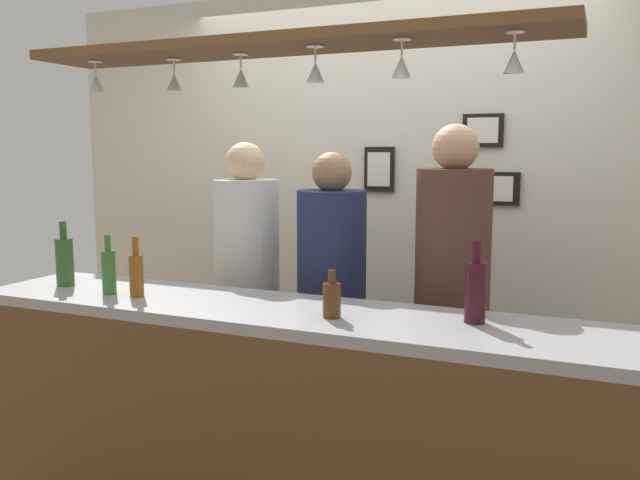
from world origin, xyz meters
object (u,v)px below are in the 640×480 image
Objects in this scene: bottle_champagne_green at (65,260)px; bottle_beer_green_import at (109,271)px; person_middle_navy_shirt at (332,286)px; person_right_brown_shirt at (452,279)px; bottle_wine_dark_red at (475,291)px; picture_frame_lower_pair at (492,188)px; bottle_beer_brown_stubby at (332,299)px; picture_frame_crest at (379,169)px; picture_frame_upper_small at (483,130)px; person_left_white_patterned_shirt at (247,272)px; bottle_beer_amber_tall at (136,274)px.

bottle_beer_green_import is (0.31, -0.06, -0.01)m from bottle_champagne_green.
bottle_beer_green_import is (-0.75, -0.73, 0.14)m from person_middle_navy_shirt.
person_right_brown_shirt is 0.63m from bottle_wine_dark_red.
bottle_wine_dark_red is at bearing -83.09° from picture_frame_lower_pair.
bottle_wine_dark_red reaches higher than bottle_beer_brown_stubby.
picture_frame_crest is at bearing 180.00° from picture_frame_lower_pair.
person_right_brown_shirt reaches higher than picture_frame_crest.
person_middle_navy_shirt reaches higher than bottle_beer_green_import.
picture_frame_lower_pair is (0.65, 0.00, -0.10)m from picture_frame_crest.
picture_frame_crest reaches higher than person_middle_navy_shirt.
bottle_champagne_green is at bearing -139.35° from picture_frame_upper_small.
person_left_white_patterned_shirt is 1.41m from picture_frame_lower_pair.
person_middle_navy_shirt is at bearing -0.00° from person_left_white_patterned_shirt.
bottle_beer_amber_tall is 1.64m from picture_frame_crest.
picture_frame_crest is (-0.31, 1.47, 0.44)m from bottle_beer_brown_stubby.
person_left_white_patterned_shirt is 1.02m from picture_frame_crest.
bottle_champagne_green reaches higher than bottle_beer_brown_stubby.
picture_frame_upper_small is (0.58, 0.75, 0.77)m from person_middle_navy_shirt.
bottle_beer_green_import is 1.44× the size of bottle_beer_brown_stubby.
bottle_beer_brown_stubby is at bearing -112.24° from person_right_brown_shirt.
picture_frame_upper_small reaches higher than picture_frame_crest.
picture_frame_upper_small is 0.73× the size of picture_frame_lower_pair.
bottle_champagne_green and bottle_wine_dark_red have the same top height.
person_right_brown_shirt is 5.90× the size of bottle_champagne_green.
bottle_beer_brown_stubby is (1.36, -0.06, -0.05)m from bottle_champagne_green.
person_right_brown_shirt is 1.07m from picture_frame_crest.
bottle_wine_dark_red is 0.52m from bottle_beer_brown_stubby.
bottle_wine_dark_red is (1.28, -0.58, 0.13)m from person_left_white_patterned_shirt.
person_left_white_patterned_shirt reaches higher than bottle_beer_amber_tall.
picture_frame_lower_pair reaches higher than bottle_beer_brown_stubby.
bottle_beer_green_import is 1.05m from bottle_beer_brown_stubby.
picture_frame_lower_pair is at bearing 96.91° from bottle_wine_dark_red.
person_middle_navy_shirt is at bearing -128.02° from picture_frame_upper_small.
picture_frame_upper_small is at bearing 90.84° from person_right_brown_shirt.
person_right_brown_shirt reaches higher than bottle_wine_dark_red.
bottle_beer_brown_stubby is (0.78, -0.72, 0.08)m from person_left_white_patterned_shirt.
bottle_wine_dark_red is 1.48m from picture_frame_upper_small.
bottle_wine_dark_red is 1.00× the size of picture_frame_lower_pair.
person_middle_navy_shirt is at bearing 143.95° from bottle_wine_dark_red.
bottle_beer_brown_stubby is (1.05, 0.01, -0.03)m from bottle_beer_green_import.
picture_frame_crest is 0.66m from picture_frame_lower_pair.
bottle_champagne_green is at bearing 168.34° from bottle_beer_green_import.
bottle_beer_amber_tall is 1.99m from picture_frame_upper_small.
bottle_champagne_green is 0.32m from bottle_beer_green_import.
picture_frame_upper_small is (-0.01, 0.75, 0.69)m from person_right_brown_shirt.
person_left_white_patterned_shirt is at bearing 137.04° from bottle_beer_brown_stubby.
picture_frame_crest is (0.60, 1.47, 0.41)m from bottle_beer_amber_tall.
bottle_beer_brown_stubby is 1.56m from picture_frame_crest.
picture_frame_upper_small reaches higher than picture_frame_lower_pair.
bottle_champagne_green is at bearing 177.55° from bottle_beer_brown_stubby.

